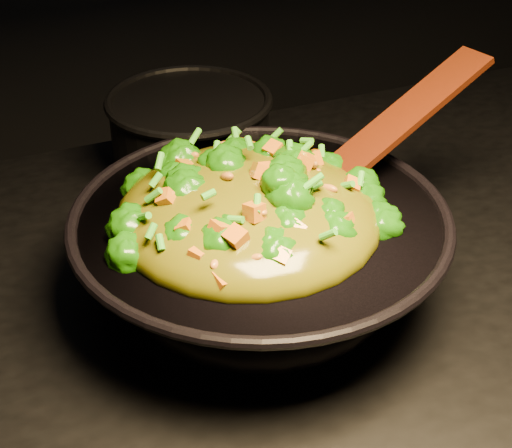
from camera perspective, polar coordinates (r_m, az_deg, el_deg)
name	(u,v)px	position (r m, az deg, el deg)	size (l,w,h in m)	color
wok	(260,259)	(0.79, 0.28, -2.53)	(0.36, 0.36, 0.10)	black
stir_fry	(248,181)	(0.73, -0.58, 3.15)	(0.26, 0.26, 0.09)	#195806
spatula	(387,131)	(0.83, 9.50, 6.68)	(0.28, 0.04, 0.01)	#3C1A03
back_pot	(191,137)	(1.01, -4.78, 6.30)	(0.20, 0.20, 0.11)	black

